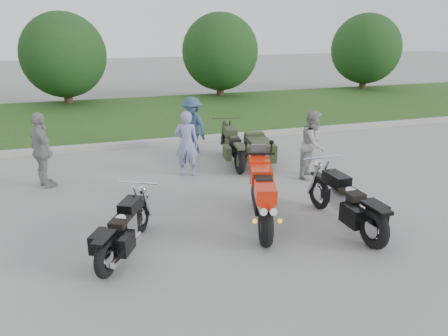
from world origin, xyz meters
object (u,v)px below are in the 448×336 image
object	(u,v)px
person_denim	(192,126)
person_back	(42,150)
cruiser_sidecar	(249,148)
person_grey	(313,144)
person_stripe	(187,144)
sportbike_red	(262,193)
cruiser_right	(348,205)
cruiser_left	(123,231)

from	to	relation	value
person_denim	person_back	world-z (taller)	person_back
cruiser_sidecar	person_grey	world-z (taller)	person_grey
person_denim	person_back	xyz separation A→B (m)	(-3.78, -1.52, 0.05)
person_stripe	person_denim	size ratio (longest dim) A/B	0.98
person_grey	person_denim	bearing A→B (deg)	87.87
sportbike_red	person_stripe	bearing A→B (deg)	118.76
cruiser_right	person_denim	bearing A→B (deg)	103.97
person_stripe	cruiser_left	bearing A→B (deg)	82.19
cruiser_right	person_stripe	world-z (taller)	person_stripe
cruiser_right	person_grey	bearing A→B (deg)	72.63
cruiser_left	person_grey	bearing A→B (deg)	55.11
person_denim	person_back	bearing A→B (deg)	-95.03
cruiser_left	cruiser_right	world-z (taller)	cruiser_right
cruiser_left	person_back	size ratio (longest dim) A/B	1.11
cruiser_left	person_grey	xyz separation A→B (m)	(4.65, 2.45, 0.40)
cruiser_right	cruiser_sidecar	bearing A→B (deg)	93.03
sportbike_red	cruiser_sidecar	size ratio (longest dim) A/B	0.97
cruiser_left	person_denim	bearing A→B (deg)	92.78
cruiser_sidecar	person_back	distance (m)	4.99
person_stripe	cruiser_right	bearing A→B (deg)	139.58
person_back	sportbike_red	bearing A→B (deg)	-156.08
person_stripe	person_denim	distance (m)	1.80
sportbike_red	cruiser_right	bearing A→B (deg)	-4.96
cruiser_right	person_grey	xyz separation A→B (m)	(0.74, 2.70, 0.34)
cruiser_right	person_back	world-z (taller)	person_back
sportbike_red	person_back	xyz separation A→B (m)	(-3.91, 3.32, 0.21)
person_stripe	person_back	bearing A→B (deg)	16.54
person_stripe	person_back	distance (m)	3.24
person_grey	person_back	size ratio (longest dim) A/B	0.95
cruiser_right	person_grey	world-z (taller)	person_grey
person_grey	sportbike_red	bearing A→B (deg)	-177.80
cruiser_left	person_grey	size ratio (longest dim) A/B	1.17
sportbike_red	person_denim	distance (m)	4.85
cruiser_sidecar	cruiser_right	bearing A→B (deg)	-78.83
person_grey	person_back	world-z (taller)	person_back
cruiser_sidecar	person_back	bearing A→B (deg)	-171.71
person_stripe	person_back	size ratio (longest dim) A/B	0.93
person_denim	cruiser_left	bearing A→B (deg)	-51.54
cruiser_left	person_back	bearing A→B (deg)	138.64
person_stripe	person_denim	bearing A→B (deg)	-87.69
cruiser_left	person_stripe	size ratio (longest dim) A/B	1.19
person_stripe	person_back	xyz separation A→B (m)	(-3.23, 0.19, 0.06)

